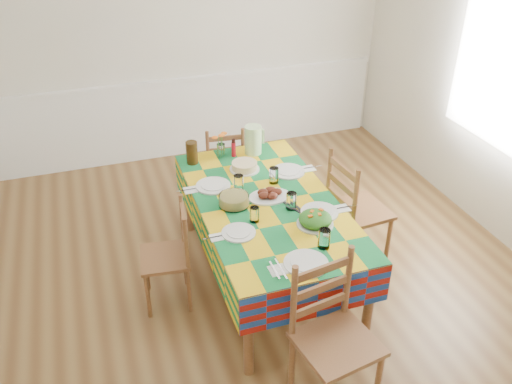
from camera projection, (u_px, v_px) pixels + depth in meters
room at (262, 133)px, 3.70m from camera, size 4.58×5.08×2.78m
wainscot at (190, 114)px, 6.16m from camera, size 4.41×0.06×0.92m
window_right at (505, 65)px, 4.47m from camera, size 0.00×1.40×1.40m
dining_table at (267, 211)px, 4.12m from camera, size 1.03×1.91×0.74m
setting_near_head at (312, 254)px, 3.48m from camera, size 0.47×0.31×0.14m
setting_left_near at (244, 226)px, 3.76m from camera, size 0.44×0.26×0.11m
setting_left_far at (221, 185)px, 4.23m from camera, size 0.50×0.30×0.13m
setting_right_near at (310, 208)px, 3.95m from camera, size 0.52×0.30×0.13m
setting_right_far at (284, 173)px, 4.40m from camera, size 0.51×0.30×0.13m
meat_platter at (269, 195)px, 4.12m from camera, size 0.33×0.24×0.06m
salad_platter at (315, 220)px, 3.80m from camera, size 0.26×0.26×0.11m
pasta_bowl at (234, 200)px, 4.02m from camera, size 0.23×0.23×0.08m
cake at (245, 166)px, 4.48m from camera, size 0.25×0.25×0.07m
serving_utensils at (290, 204)px, 4.05m from camera, size 0.13×0.29×0.01m
flower_vase at (221, 147)px, 4.65m from camera, size 0.14×0.12×0.23m
hot_sauce at (234, 148)px, 4.67m from camera, size 0.04×0.04×0.16m
green_pitcher at (253, 140)px, 4.70m from camera, size 0.15×0.15×0.25m
tea_pitcher at (192, 153)px, 4.55m from camera, size 0.10×0.10×0.20m
name_card at (319, 272)px, 3.36m from camera, size 0.08×0.02×0.02m
chair_near at (333, 338)px, 3.23m from camera, size 0.52×0.50×1.02m
chair_far at (224, 166)px, 5.22m from camera, size 0.42×0.41×0.86m
chair_left at (170, 256)px, 4.04m from camera, size 0.40×0.41×0.85m
chair_right at (355, 211)px, 4.41m from camera, size 0.47×0.49×1.02m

